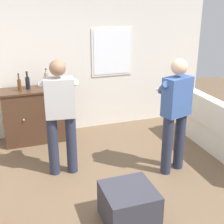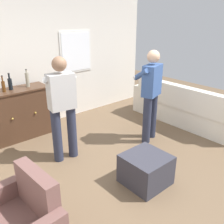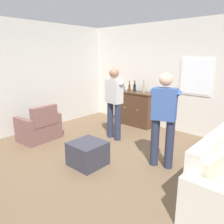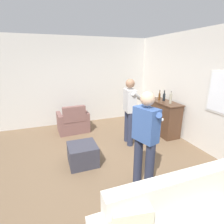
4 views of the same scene
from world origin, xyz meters
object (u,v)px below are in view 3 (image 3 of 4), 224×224
Objects in this scene: bottle_spirits_clear at (129,87)px; ottoman at (88,153)px; armchair at (40,128)px; bottle_wine_green at (144,88)px; person_standing_left at (114,100)px; sideboard_cabinet at (136,108)px; person_standing_right at (164,116)px; bottle_liquor_amber at (135,87)px.

bottle_spirits_clear is 2.81m from ottoman.
bottle_wine_green is at bearing 63.26° from armchair.
person_standing_left is at bearing 44.88° from armchair.
person_standing_left is at bearing -68.53° from bottle_spirits_clear.
person_standing_left is (0.01, -1.22, -0.16)m from bottle_wine_green.
bottle_wine_green reaches higher than sideboard_cabinet.
bottle_spirits_clear is 0.17× the size of person_standing_left.
person_standing_right is at bearing -39.40° from bottle_spirits_clear.
person_standing_right is (1.54, -0.46, 0.00)m from person_standing_left.
bottle_wine_green reaches higher than bottle_liquor_amber.
ottoman is (0.97, -2.50, -0.85)m from bottle_spirits_clear.
ottoman is 1.52m from person_standing_right.
ottoman is at bearing -68.98° from person_standing_left.
bottle_liquor_amber is 0.18× the size of person_standing_left.
ottoman is at bearing -68.76° from bottle_spirits_clear.
person_standing_left is at bearing -78.48° from sideboard_cabinet.
bottle_liquor_amber is (-0.32, 0.02, -0.02)m from bottle_wine_green.
sideboard_cabinet is 0.63m from bottle_spirits_clear.
ottoman is at bearing -73.42° from sideboard_cabinet.
armchair is 2.75× the size of bottle_wine_green.
bottle_liquor_amber reaches higher than ottoman.
person_standing_left reaches higher than sideboard_cabinet.
sideboard_cabinet is 1.92× the size of ottoman.
ottoman is at bearing -140.27° from person_standing_right.
armchair is 2.97m from person_standing_right.
person_standing_right is at bearing 15.74° from armchair.
bottle_liquor_amber is at bearing 176.43° from bottle_wine_green.
bottle_wine_green reaches higher than ottoman.
ottoman is (0.75, -2.53, -0.27)m from sideboard_cabinet.
sideboard_cabinet is 0.60m from bottle_liquor_amber.
bottle_wine_green is 0.46m from bottle_spirits_clear.
armchair is 1.88m from person_standing_left.
sideboard_cabinet is 0.66m from bottle_wine_green.
armchair is at bearing -112.23° from sideboard_cabinet.
person_standing_left reaches higher than armchair.
sideboard_cabinet is 2.66m from ottoman.
bottle_spirits_clear reaches higher than armchair.
armchair is 2.67m from sideboard_cabinet.
bottle_wine_green is at bearing 90.47° from person_standing_left.
bottle_spirits_clear is 0.17× the size of person_standing_right.
sideboard_cabinet is at bearing -178.53° from bottle_wine_green.
sideboard_cabinet is at bearing 106.58° from ottoman.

